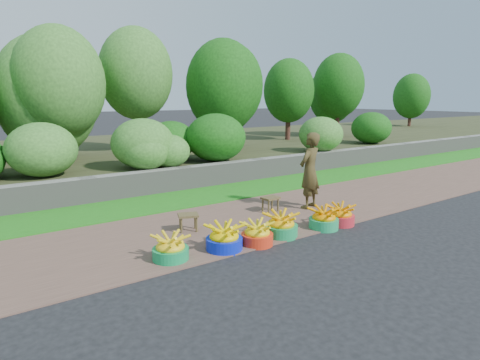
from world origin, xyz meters
TOP-DOWN VIEW (x-y plane):
  - ground_plane at (0.00, 0.00)m, footprint 120.00×120.00m
  - dirt_shoulder at (0.00, 1.25)m, footprint 80.00×2.50m
  - grass_verge at (0.00, 3.25)m, footprint 80.00×1.50m
  - retaining_wall at (0.00, 4.10)m, footprint 80.00×0.35m
  - earth_bank at (0.00, 9.00)m, footprint 80.00×10.00m
  - vegetation at (-1.82, 7.20)m, footprint 35.36×8.60m
  - basin_a at (-2.11, 0.37)m, footprint 0.49×0.49m
  - basin_b at (-1.31, 0.26)m, footprint 0.53×0.53m
  - basin_c at (-0.78, 0.18)m, footprint 0.48×0.48m
  - basin_d at (-0.25, 0.25)m, footprint 0.53×0.53m
  - basin_e at (0.60, 0.14)m, footprint 0.50×0.50m
  - basin_f at (1.01, 0.13)m, footprint 0.48×0.48m
  - stool_left at (-1.36, 1.28)m, footprint 0.39×0.35m
  - stool_right at (0.48, 1.42)m, footprint 0.34×0.27m
  - vendor_woman at (1.27, 1.19)m, footprint 0.63×0.51m

SIDE VIEW (x-z plane):
  - ground_plane at x=0.00m, z-range 0.00..0.00m
  - dirt_shoulder at x=0.00m, z-range 0.00..0.02m
  - grass_verge at x=0.00m, z-range 0.00..0.04m
  - basin_c at x=-0.78m, z-range -0.02..0.34m
  - basin_f at x=1.01m, z-range -0.02..0.34m
  - basin_a at x=-2.11m, z-range -0.02..0.35m
  - basin_e at x=0.60m, z-range -0.02..0.35m
  - basin_b at x=-1.31m, z-range -0.02..0.38m
  - basin_d at x=-0.25m, z-range -0.02..0.38m
  - stool_right at x=0.48m, z-range 0.10..0.39m
  - stool_left at x=-1.36m, z-range 0.10..0.39m
  - earth_bank at x=0.00m, z-range 0.00..0.50m
  - retaining_wall at x=0.00m, z-range 0.00..0.55m
  - vendor_woman at x=1.27m, z-range 0.02..1.52m
  - vegetation at x=-1.82m, z-range 0.28..4.54m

